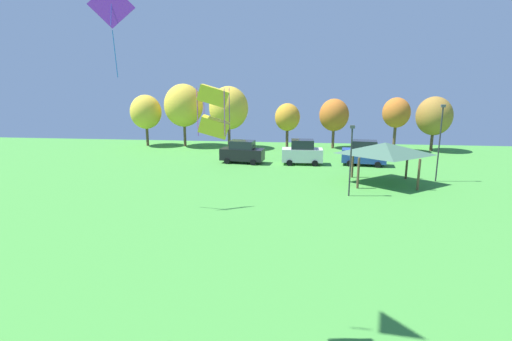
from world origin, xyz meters
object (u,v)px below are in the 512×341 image
parked_car_third_from_left (364,153)px  treeline_tree_1 (184,106)px  light_post_2 (351,156)px  kite_flying_1 (112,9)px  treeline_tree_4 (334,115)px  treeline_tree_0 (146,112)px  parked_car_leftmost (242,152)px  treeline_tree_5 (396,113)px  treeline_tree_3 (287,117)px  park_pavilion (385,149)px  kite_flying_7 (214,111)px  parked_car_second_from_left (302,152)px  light_post_1 (440,139)px  treeline_tree_2 (229,108)px  treeline_tree_6 (434,116)px

parked_car_third_from_left → treeline_tree_1: treeline_tree_1 is taller
light_post_2 → kite_flying_1: bearing=-163.2°
parked_car_third_from_left → treeline_tree_4: 11.04m
parked_car_third_from_left → treeline_tree_0: bearing=167.8°
parked_car_third_from_left → treeline_tree_1: bearing=163.3°
parked_car_leftmost → treeline_tree_5: 20.23m
treeline_tree_3 → treeline_tree_4: bearing=8.1°
parked_car_third_from_left → park_pavilion: park_pavilion is taller
kite_flying_7 → parked_car_leftmost: size_ratio=0.33×
parked_car_second_from_left → treeline_tree_4: treeline_tree_4 is taller
parked_car_leftmost → light_post_1: 19.36m
treeline_tree_2 → kite_flying_7: bearing=-80.4°
light_post_2 → treeline_tree_5: (7.75, 20.26, 1.65)m
treeline_tree_2 → treeline_tree_5: treeline_tree_2 is taller
kite_flying_7 → park_pavilion: (9.83, 22.95, -4.93)m
treeline_tree_2 → treeline_tree_5: 20.83m
park_pavilion → treeline_tree_1: treeline_tree_1 is taller
kite_flying_1 → park_pavilion: 23.62m
parked_car_third_from_left → treeline_tree_1: (-22.09, 9.76, 4.14)m
treeline_tree_5 → light_post_2: bearing=-110.9°
park_pavilion → treeline_tree_3: (-8.96, 16.85, 0.96)m
kite_flying_1 → treeline_tree_4: size_ratio=0.91×
kite_flying_1 → parked_car_third_from_left: size_ratio=1.24×
kite_flying_7 → treeline_tree_3: 40.00m
kite_flying_1 → treeline_tree_0: 28.67m
light_post_2 → treeline_tree_3: bearing=104.8°
kite_flying_1 → treeline_tree_2: size_ratio=0.73×
kite_flying_7 → treeline_tree_5: bearing=70.0°
treeline_tree_4 → park_pavilion: bearing=-80.4°
light_post_1 → treeline_tree_3: light_post_1 is taller
light_post_2 → treeline_tree_3: treeline_tree_3 is taller
kite_flying_1 → treeline_tree_4: (16.32, 26.72, -8.94)m
parked_car_third_from_left → treeline_tree_5: bearing=67.5°
parked_car_third_from_left → treeline_tree_4: size_ratio=0.73×
parked_car_second_from_left → treeline_tree_6: (16.17, 9.88, 3.09)m
parked_car_second_from_left → treeline_tree_2: (-9.45, 8.94, 3.92)m
parked_car_third_from_left → treeline_tree_1: size_ratio=0.57×
light_post_1 → treeline_tree_3: (-13.78, 15.60, 0.25)m
parked_car_second_from_left → park_pavilion: 10.17m
kite_flying_1 → treeline_tree_6: size_ratio=0.86×
treeline_tree_5 → parked_car_third_from_left: bearing=-119.7°
parked_car_leftmost → light_post_2: (10.05, -11.34, 1.95)m
parked_car_leftmost → treeline_tree_3: size_ratio=0.83×
parked_car_leftmost → light_post_2: light_post_2 is taller
treeline_tree_2 → treeline_tree_4: size_ratio=1.24×
treeline_tree_3 → treeline_tree_6: bearing=0.6°
light_post_2 → treeline_tree_2: treeline_tree_2 is taller
kite_flying_1 → treeline_tree_5: 35.51m
light_post_2 → treeline_tree_6: (12.55, 21.23, 1.22)m
kite_flying_7 → parked_car_second_from_left: bearing=84.6°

